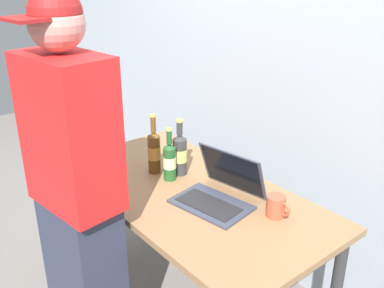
% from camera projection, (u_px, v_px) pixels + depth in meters
% --- Properties ---
extents(desk, '(1.43, 0.74, 0.75)m').
position_uv_depth(desk, '(189.00, 206.00, 2.12)').
color(desk, olive).
rests_on(desk, ground).
extents(laptop, '(0.39, 0.36, 0.23)m').
position_uv_depth(laptop, '(220.00, 190.00, 1.98)').
color(laptop, '#383D4C').
rests_on(laptop, desk).
extents(beer_bottle_brown, '(0.07, 0.07, 0.30)m').
position_uv_depth(beer_bottle_brown, '(180.00, 153.00, 2.21)').
color(beer_bottle_brown, '#333333').
rests_on(beer_bottle_brown, desk).
extents(beer_bottle_amber, '(0.06, 0.06, 0.27)m').
position_uv_depth(beer_bottle_amber, '(169.00, 160.00, 2.15)').
color(beer_bottle_amber, '#1E5123').
rests_on(beer_bottle_amber, desk).
extents(beer_bottle_dark, '(0.07, 0.07, 0.32)m').
position_uv_depth(beer_bottle_dark, '(154.00, 151.00, 2.22)').
color(beer_bottle_dark, brown).
rests_on(beer_bottle_dark, desk).
extents(person_figure, '(0.41, 0.31, 1.70)m').
position_uv_depth(person_figure, '(78.00, 204.00, 1.75)').
color(person_figure, '#2D3347').
rests_on(person_figure, ground).
extents(coffee_mug, '(0.12, 0.08, 0.10)m').
position_uv_depth(coffee_mug, '(276.00, 206.00, 1.86)').
color(coffee_mug, '#BF4C33').
rests_on(coffee_mug, desk).
extents(back_wall, '(6.00, 0.10, 2.60)m').
position_uv_depth(back_wall, '(292.00, 58.00, 2.28)').
color(back_wall, '#99A3AD').
rests_on(back_wall, ground).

